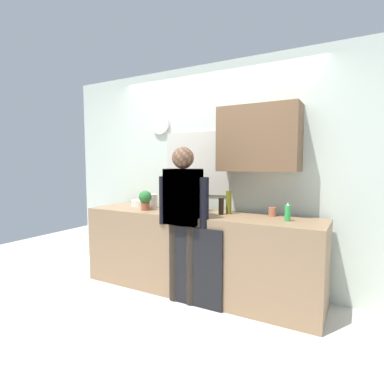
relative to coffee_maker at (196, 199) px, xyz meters
name	(u,v)px	position (x,y,z in m)	size (l,w,h in m)	color
ground_plane	(183,301)	(0.07, -0.40, -1.04)	(8.00, 8.00, 0.00)	silver
kitchen_counter	(197,252)	(0.07, -0.10, -0.59)	(2.69, 0.64, 0.89)	#937251
dishwasher_panel	(196,268)	(0.24, -0.43, -0.64)	(0.56, 0.02, 0.80)	black
back_wall_assembly	(219,170)	(0.15, 0.30, 0.32)	(4.29, 0.42, 2.60)	silver
coffee_maker	(196,199)	(0.00, 0.00, 0.00)	(0.20, 0.20, 0.33)	black
bottle_dark_sauce	(221,206)	(0.34, -0.06, -0.06)	(0.06, 0.06, 0.18)	black
bottle_red_vinegar	(172,200)	(-0.34, 0.02, -0.04)	(0.06, 0.06, 0.22)	maroon
bottle_olive_oil	(229,202)	(0.40, 0.02, -0.02)	(0.06, 0.06, 0.25)	olive
cup_yellow_cup	(176,210)	(-0.11, -0.24, -0.10)	(0.07, 0.07, 0.09)	yellow
cup_terracotta_mug	(272,212)	(0.85, 0.09, -0.10)	(0.08, 0.08, 0.09)	#B26647
mixing_bowl	(140,203)	(-0.83, 0.04, -0.11)	(0.22, 0.22, 0.08)	white
potted_plant	(145,199)	(-0.56, -0.21, -0.01)	(0.15, 0.15, 0.23)	#9E5638
dish_soap	(288,213)	(1.04, -0.11, -0.07)	(0.06, 0.06, 0.18)	green
storage_canister	(152,201)	(-0.60, -0.03, -0.06)	(0.14, 0.14, 0.17)	silver
person_at_sink	(183,211)	(0.07, -0.40, -0.09)	(0.57, 0.22, 1.60)	black
person_guest	(183,211)	(0.07, -0.40, -0.09)	(0.57, 0.22, 1.60)	brown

